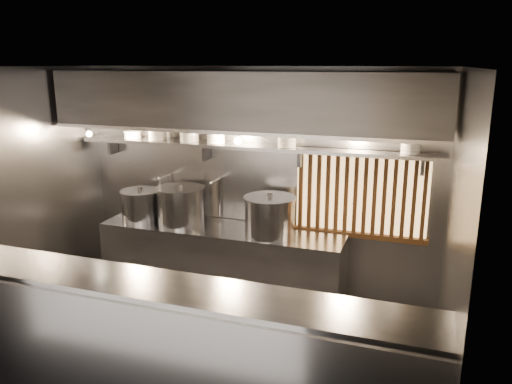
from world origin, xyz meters
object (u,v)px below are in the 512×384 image
Objects in this scene: heat_lamp at (88,129)px; pendant_bulb at (238,141)px; stock_pot_left at (181,205)px; stock_pot_mid at (141,205)px; stock_pot_right at (270,216)px.

pendant_bulb is at bearing 11.00° from heat_lamp.
stock_pot_left reaches higher than stock_pot_mid.
heat_lamp is 0.53× the size of stock_pot_right.
pendant_bulb is 0.31× the size of stock_pot_mid.
heat_lamp is at bearing -165.46° from stock_pot_left.
stock_pot_left is at bearing 177.71° from stock_pot_right.
stock_pot_left is at bearing 0.74° from stock_pot_mid.
stock_pot_right reaches higher than stock_pot_mid.
stock_pot_right is (1.73, -0.04, 0.04)m from stock_pot_mid.
stock_pot_right is at bearing -15.64° from pendant_bulb.
stock_pot_left is (-0.73, -0.07, -0.83)m from pendant_bulb.
heat_lamp is 0.44× the size of stock_pot_left.
stock_pot_left is (1.06, 0.28, -0.93)m from heat_lamp.
heat_lamp reaches higher than stock_pot_left.
pendant_bulb is 1.11m from stock_pot_left.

